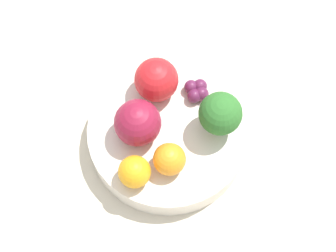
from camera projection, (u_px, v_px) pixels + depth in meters
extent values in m
plane|color=gray|center=(168.00, 146.00, 0.80)|extent=(6.00, 6.00, 0.00)
cube|color=beige|center=(168.00, 143.00, 0.79)|extent=(1.20, 1.20, 0.02)
cylinder|color=silver|center=(168.00, 135.00, 0.76)|extent=(0.22, 0.22, 0.04)
cylinder|color=#8CB76B|center=(218.00, 124.00, 0.74)|extent=(0.02, 0.02, 0.02)
sphere|color=#2D6B28|center=(220.00, 114.00, 0.71)|extent=(0.06, 0.06, 0.06)
sphere|color=maroon|center=(138.00, 123.00, 0.71)|extent=(0.06, 0.06, 0.06)
sphere|color=red|center=(156.00, 80.00, 0.74)|extent=(0.06, 0.06, 0.06)
sphere|color=orange|center=(169.00, 159.00, 0.70)|extent=(0.04, 0.04, 0.04)
sphere|color=orange|center=(134.00, 172.00, 0.70)|extent=(0.04, 0.04, 0.04)
sphere|color=#5B1E42|center=(191.00, 87.00, 0.76)|extent=(0.02, 0.02, 0.02)
sphere|color=#5B1E42|center=(194.00, 96.00, 0.75)|extent=(0.02, 0.02, 0.02)
sphere|color=#5B1E42|center=(202.00, 94.00, 0.76)|extent=(0.02, 0.02, 0.02)
sphere|color=#5B1E42|center=(200.00, 86.00, 0.76)|extent=(0.02, 0.02, 0.02)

